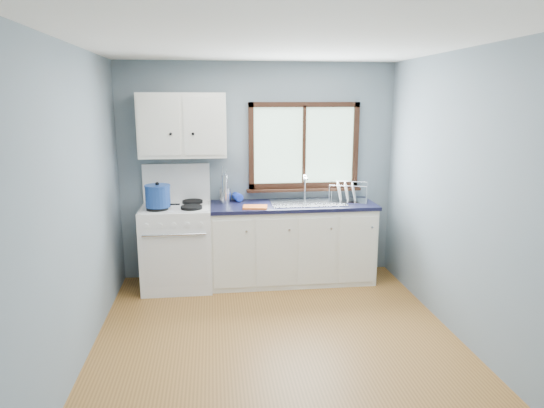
{
  "coord_description": "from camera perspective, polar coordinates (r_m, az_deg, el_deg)",
  "views": [
    {
      "loc": [
        -0.53,
        -3.82,
        2.08
      ],
      "look_at": [
        0.05,
        0.9,
        1.05
      ],
      "focal_mm": 32.0,
      "sensor_mm": 36.0,
      "label": 1
    }
  ],
  "objects": [
    {
      "name": "countertop",
      "position": [
        5.51,
        2.4,
        -0.16
      ],
      "size": [
        1.89,
        0.64,
        0.04
      ],
      "primitive_type": "cube",
      "color": "black",
      "rests_on": "base_cabinets"
    },
    {
      "name": "ceiling",
      "position": [
        3.88,
        0.94,
        18.59
      ],
      "size": [
        3.2,
        3.6,
        0.02
      ],
      "primitive_type": "cube",
      "color": "white",
      "rests_on": "wall_back"
    },
    {
      "name": "base_cabinets",
      "position": [
        5.64,
        2.35,
        -5.03
      ],
      "size": [
        1.85,
        0.6,
        0.88
      ],
      "color": "white",
      "rests_on": "floor"
    },
    {
      "name": "wall_right",
      "position": [
        4.45,
        21.85,
        0.6
      ],
      "size": [
        0.02,
        3.6,
        2.5
      ],
      "primitive_type": "cube",
      "color": "slate",
      "rests_on": "ground"
    },
    {
      "name": "stockpot",
      "position": [
        5.28,
        -13.3,
        0.96
      ],
      "size": [
        0.34,
        0.34,
        0.27
      ],
      "rotation": [
        0.0,
        0.0,
        -0.29
      ],
      "color": "navy",
      "rests_on": "gas_range"
    },
    {
      "name": "upper_cabinets",
      "position": [
        5.46,
        -10.49,
        9.08
      ],
      "size": [
        0.95,
        0.35,
        0.7
      ],
      "color": "white",
      "rests_on": "wall_back"
    },
    {
      "name": "thermos",
      "position": [
        5.49,
        -5.61,
        1.69
      ],
      "size": [
        0.09,
        0.09,
        0.32
      ],
      "primitive_type": "cylinder",
      "rotation": [
        0.0,
        0.0,
        -0.28
      ],
      "color": "silver",
      "rests_on": "countertop"
    },
    {
      "name": "utensil_crock",
      "position": [
        5.6,
        -5.54,
        1.1
      ],
      "size": [
        0.13,
        0.13,
        0.41
      ],
      "rotation": [
        0.0,
        0.0,
        0.0
      ],
      "color": "silver",
      "rests_on": "countertop"
    },
    {
      "name": "skillet",
      "position": [
        5.3,
        -13.24,
        -0.06
      ],
      "size": [
        0.35,
        0.25,
        0.05
      ],
      "rotation": [
        0.0,
        0.0,
        -0.08
      ],
      "color": "black",
      "rests_on": "gas_range"
    },
    {
      "name": "wall_front",
      "position": [
        2.24,
        7.32,
        -9.64
      ],
      "size": [
        3.2,
        0.02,
        2.5
      ],
      "primitive_type": "cube",
      "color": "slate",
      "rests_on": "ground"
    },
    {
      "name": "dish_towel",
      "position": [
        5.28,
        -2.0,
        -0.37
      ],
      "size": [
        0.28,
        0.22,
        0.02
      ],
      "primitive_type": "cube",
      "rotation": [
        0.0,
        0.0,
        -0.14
      ],
      "color": "orange",
      "rests_on": "countertop"
    },
    {
      "name": "gas_range",
      "position": [
        5.54,
        -11.09,
        -4.65
      ],
      "size": [
        0.76,
        0.69,
        1.36
      ],
      "color": "white",
      "rests_on": "floor"
    },
    {
      "name": "sink",
      "position": [
        5.55,
        4.23,
        -0.52
      ],
      "size": [
        0.84,
        0.46,
        0.44
      ],
      "color": "silver",
      "rests_on": "countertop"
    },
    {
      "name": "floor",
      "position": [
        4.38,
        0.82,
        -16.24
      ],
      "size": [
        3.2,
        3.6,
        0.02
      ],
      "primitive_type": "cube",
      "color": "#98642D",
      "rests_on": "ground"
    },
    {
      "name": "window",
      "position": [
        5.72,
        3.78,
        6.13
      ],
      "size": [
        1.36,
        0.1,
        1.03
      ],
      "color": "#9EC6A8",
      "rests_on": "wall_back"
    },
    {
      "name": "dish_rack",
      "position": [
        5.68,
        8.86,
        0.92
      ],
      "size": [
        0.52,
        0.46,
        0.23
      ],
      "rotation": [
        0.0,
        0.0,
        -0.33
      ],
      "color": "silver",
      "rests_on": "countertop"
    },
    {
      "name": "soap_bottle",
      "position": [
        5.55,
        -3.81,
        1.48
      ],
      "size": [
        0.12,
        0.12,
        0.26
      ],
      "primitive_type": "imported",
      "rotation": [
        0.0,
        0.0,
        0.26
      ],
      "color": "#1837C3",
      "rests_on": "countertop"
    },
    {
      "name": "wall_left",
      "position": [
        4.05,
        -22.29,
        -0.51
      ],
      "size": [
        0.02,
        3.6,
        2.5
      ],
      "primitive_type": "cube",
      "color": "slate",
      "rests_on": "ground"
    },
    {
      "name": "wall_back",
      "position": [
        5.71,
        -1.61,
        3.86
      ],
      "size": [
        3.2,
        0.02,
        2.5
      ],
      "primitive_type": "cube",
      "color": "slate",
      "rests_on": "ground"
    }
  ]
}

